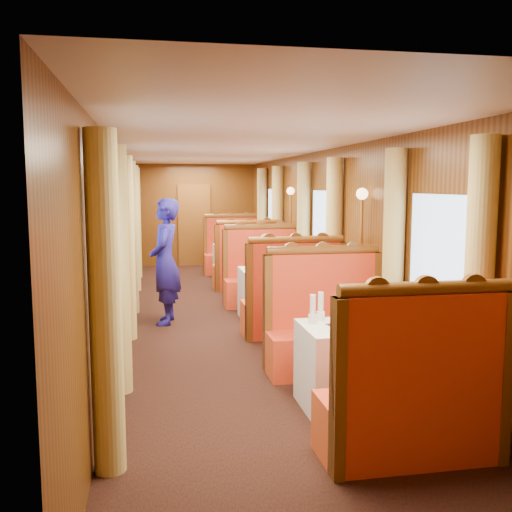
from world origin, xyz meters
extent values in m
cube|color=brown|center=(0.00, 5.97, 1.00)|extent=(0.80, 0.04, 2.00)
cube|color=white|center=(0.75, -3.50, 0.38)|extent=(1.05, 0.72, 0.75)
cube|color=red|center=(0.75, -4.45, 0.23)|extent=(1.30, 0.55, 0.45)
cube|color=red|center=(0.75, -4.67, 0.85)|extent=(1.30, 0.12, 0.80)
cylinder|color=brown|center=(0.75, -4.67, 1.29)|extent=(1.23, 0.10, 0.10)
cube|color=red|center=(0.75, -2.55, 0.23)|extent=(1.30, 0.55, 0.45)
cube|color=red|center=(0.75, -2.33, 0.85)|extent=(1.30, 0.12, 0.80)
cylinder|color=brown|center=(0.75, -2.33, 1.29)|extent=(1.23, 0.10, 0.10)
cube|color=white|center=(0.75, 0.00, 0.38)|extent=(1.05, 0.72, 0.75)
cube|color=red|center=(0.75, -0.95, 0.23)|extent=(1.30, 0.55, 0.45)
cube|color=red|center=(0.75, -1.17, 0.85)|extent=(1.30, 0.12, 0.80)
cylinder|color=brown|center=(0.75, -1.17, 1.29)|extent=(1.23, 0.10, 0.10)
cube|color=red|center=(0.75, 0.95, 0.23)|extent=(1.30, 0.55, 0.45)
cube|color=red|center=(0.75, 1.17, 0.85)|extent=(1.30, 0.12, 0.80)
cylinder|color=brown|center=(0.75, 1.17, 1.29)|extent=(1.23, 0.10, 0.10)
cube|color=white|center=(0.75, 3.50, 0.38)|extent=(1.05, 0.72, 0.75)
cube|color=red|center=(0.75, 2.55, 0.23)|extent=(1.30, 0.55, 0.45)
cube|color=red|center=(0.75, 2.33, 0.85)|extent=(1.30, 0.12, 0.80)
cylinder|color=brown|center=(0.75, 2.33, 1.29)|extent=(1.23, 0.10, 0.10)
cube|color=red|center=(0.75, 4.45, 0.23)|extent=(1.30, 0.55, 0.45)
cube|color=red|center=(0.75, 4.67, 0.85)|extent=(1.30, 0.12, 0.80)
cylinder|color=brown|center=(0.75, 4.67, 1.29)|extent=(1.23, 0.10, 0.10)
cube|color=silver|center=(0.62, -3.54, 0.76)|extent=(0.39, 0.33, 0.01)
cylinder|color=white|center=(1.05, -3.64, 0.76)|extent=(0.20, 0.20, 0.01)
cylinder|color=white|center=(0.34, -3.37, 0.79)|extent=(0.08, 0.08, 0.08)
cylinder|color=white|center=(0.34, -3.37, 0.92)|extent=(0.05, 0.05, 0.18)
cylinder|color=white|center=(0.44, -3.26, 0.79)|extent=(0.08, 0.08, 0.08)
cylinder|color=white|center=(0.44, -3.26, 0.92)|extent=(0.05, 0.05, 0.18)
cylinder|color=silver|center=(0.74, 0.01, 0.82)|extent=(0.06, 0.06, 0.14)
cylinder|color=silver|center=(0.79, 3.53, 0.82)|extent=(0.06, 0.06, 0.14)
cylinder|color=#E5D275|center=(-1.38, -4.28, 1.18)|extent=(0.22, 0.22, 2.35)
cylinder|color=#E5D275|center=(-1.38, -2.72, 1.18)|extent=(0.22, 0.22, 2.35)
cylinder|color=#E5D275|center=(1.38, -4.28, 1.18)|extent=(0.22, 0.22, 2.35)
cylinder|color=#E5D275|center=(1.38, -2.72, 1.18)|extent=(0.22, 0.22, 2.35)
cylinder|color=#E5D275|center=(-1.38, -0.78, 1.18)|extent=(0.22, 0.22, 2.35)
cylinder|color=#E5D275|center=(-1.38, 0.78, 1.18)|extent=(0.22, 0.22, 2.35)
cylinder|color=#E5D275|center=(1.38, -0.78, 1.18)|extent=(0.22, 0.22, 2.35)
cylinder|color=#E5D275|center=(1.38, 0.78, 1.18)|extent=(0.22, 0.22, 2.35)
cylinder|color=#E5D275|center=(-1.38, 2.72, 1.18)|extent=(0.22, 0.22, 2.35)
cylinder|color=#E5D275|center=(-1.38, 4.28, 1.18)|extent=(0.22, 0.22, 2.35)
cylinder|color=#E5D275|center=(1.38, 2.72, 1.18)|extent=(0.22, 0.22, 2.35)
cylinder|color=#E5D275|center=(1.38, 4.28, 1.18)|extent=(0.22, 0.22, 2.35)
cylinder|color=#BF8C3F|center=(-1.40, -1.75, 0.93)|extent=(0.04, 0.04, 1.85)
sphere|color=#FFD18C|center=(-1.40, -1.75, 1.88)|extent=(0.14, 0.14, 0.14)
cylinder|color=#BF8C3F|center=(1.40, -1.75, 0.93)|extent=(0.04, 0.04, 1.85)
sphere|color=#FFD18C|center=(1.40, -1.75, 1.88)|extent=(0.14, 0.14, 0.14)
cylinder|color=#BF8C3F|center=(-1.40, 1.75, 0.93)|extent=(0.04, 0.04, 1.85)
sphere|color=#FFD18C|center=(-1.40, 1.75, 1.88)|extent=(0.14, 0.14, 0.14)
cylinder|color=#BF8C3F|center=(1.40, 1.75, 0.93)|extent=(0.04, 0.04, 1.85)
sphere|color=#FFD18C|center=(1.40, 1.75, 1.88)|extent=(0.14, 0.14, 0.14)
imported|color=navy|center=(-0.87, -0.01, 0.90)|extent=(0.51, 0.71, 1.80)
cube|color=beige|center=(0.75, 0.77, 0.75)|extent=(0.40, 0.24, 0.55)
sphere|color=tan|center=(0.75, 0.77, 1.11)|extent=(0.20, 0.20, 0.20)
cube|color=beige|center=(0.75, 0.60, 0.52)|extent=(0.36, 0.30, 0.14)
camera|label=1|loc=(-1.07, -8.17, 1.98)|focal=40.00mm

